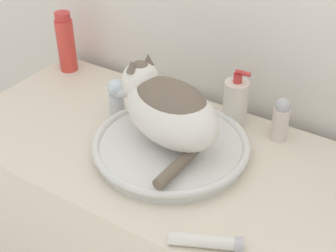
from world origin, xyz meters
TOP-DOWN VIEW (x-y plane):
  - sink_basin at (-0.04, 0.27)m, footprint 0.40×0.40m
  - cat at (-0.05, 0.27)m, footprint 0.31×0.29m
  - faucet at (-0.25, 0.34)m, footprint 0.15×0.08m
  - soap_pump_bottle at (0.04, 0.48)m, footprint 0.07×0.07m
  - deodorant_stick at (0.17, 0.48)m, footprint 0.04×0.04m
  - shampoo_bottle_tall at (-0.57, 0.48)m, footprint 0.06×0.06m
  - cream_tube at (0.18, 0.05)m, footprint 0.15×0.09m

SIDE VIEW (x-z plane):
  - cream_tube at x=0.18m, z-range 0.83..0.86m
  - sink_basin at x=-0.04m, z-range 0.84..0.88m
  - deodorant_stick at x=0.17m, z-range 0.83..0.96m
  - faucet at x=-0.25m, z-range 0.83..0.97m
  - soap_pump_bottle at x=0.04m, z-range 0.82..0.99m
  - shampoo_bottle_tall at x=-0.57m, z-range 0.83..1.03m
  - cat at x=-0.05m, z-range 0.87..1.06m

